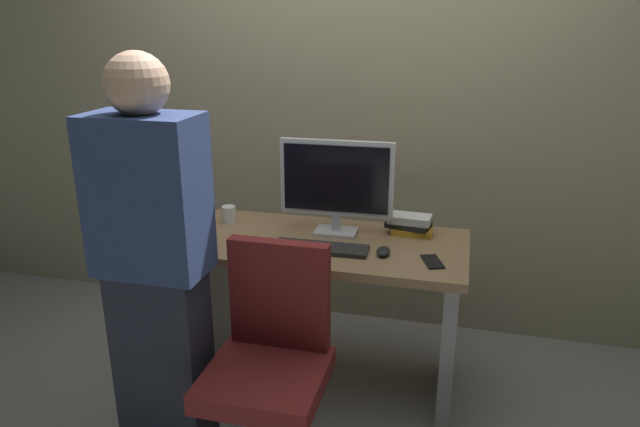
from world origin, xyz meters
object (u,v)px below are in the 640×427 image
book_stack (410,224)px  cell_phone (432,262)px  person_at_desk (155,273)px  keyboard (320,248)px  cup_by_monitor (229,214)px  cup_near_keyboard (208,235)px  office_chair (270,378)px  monitor (336,182)px  desk (323,287)px  mouse (383,251)px

book_stack → cell_phone: book_stack is taller
person_at_desk → keyboard: size_ratio=3.81×
person_at_desk → cup_by_monitor: person_at_desk is taller
book_stack → keyboard: bearing=-139.6°
cup_near_keyboard → cell_phone: 1.01m
office_chair → person_at_desk: 0.59m
person_at_desk → cup_by_monitor: (-0.06, 0.83, -0.05)m
cup_near_keyboard → cell_phone: bearing=2.4°
person_at_desk → monitor: 0.96m
desk → office_chair: office_chair is taller
office_chair → cup_by_monitor: office_chair is taller
office_chair → mouse: (0.34, 0.55, 0.34)m
office_chair → monitor: bearing=83.8°
person_at_desk → mouse: (0.77, 0.59, -0.07)m
monitor → book_stack: size_ratio=2.35×
person_at_desk → office_chair: bearing=5.6°
keyboard → mouse: mouse is taller
desk → cell_phone: size_ratio=9.28×
cup_near_keyboard → cell_phone: (1.01, 0.04, -0.04)m
keyboard → cup_near_keyboard: size_ratio=4.61×
person_at_desk → cell_phone: person_at_desk is taller
keyboard → mouse: size_ratio=4.30×
office_chair → cup_near_keyboard: bearing=133.5°
desk → keyboard: (0.02, -0.12, 0.25)m
book_stack → cell_phone: (0.13, -0.33, -0.04)m
desk → office_chair: size_ratio=1.42×
desk → cup_near_keyboard: (-0.50, -0.18, 0.29)m
monitor → cup_by_monitor: bearing=177.7°
monitor → person_at_desk: bearing=-122.3°
monitor → keyboard: bearing=-95.3°
person_at_desk → cup_near_keyboard: size_ratio=17.57×
desk → cell_phone: cell_phone is taller
book_stack → monitor: bearing=-165.9°
mouse → cell_phone: mouse is taller
cup_by_monitor → cell_phone: (1.04, -0.26, -0.04)m
office_chair → cup_by_monitor: 0.99m
desk → keyboard: size_ratio=3.11×
person_at_desk → mouse: person_at_desk is taller
cup_near_keyboard → book_stack: same height
keyboard → book_stack: 0.48m
monitor → book_stack: monitor is taller
person_at_desk → monitor: size_ratio=3.03×
person_at_desk → mouse: size_ratio=16.39×
keyboard → mouse: (0.28, 0.01, 0.01)m
mouse → cell_phone: 0.22m
keyboard → book_stack: (0.37, 0.31, 0.04)m
mouse → cup_by_monitor: (-0.82, 0.23, 0.03)m
cup_near_keyboard → monitor: bearing=28.1°
desk → monitor: bearing=70.0°
mouse → cell_phone: size_ratio=0.69×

